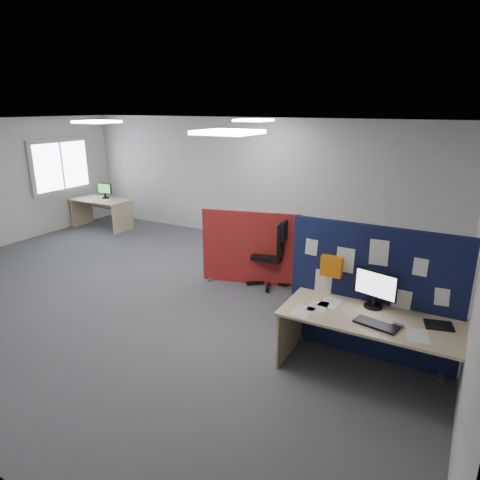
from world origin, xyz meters
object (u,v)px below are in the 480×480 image
at_px(main_desk, 372,328).
at_px(monitor_main, 375,287).
at_px(navy_divider, 371,293).
at_px(red_divider, 251,249).
at_px(office_chair, 276,249).
at_px(second_desk, 102,206).
at_px(monitor_second, 105,190).

bearing_deg(main_desk, monitor_main, 104.88).
relative_size(navy_divider, red_divider, 1.21).
relative_size(main_desk, red_divider, 1.19).
relative_size(main_desk, office_chair, 1.70).
relative_size(navy_divider, monitor_main, 4.00).
height_order(main_desk, second_desk, same).
xyz_separation_m(monitor_main, red_divider, (-2.34, 1.45, -0.35)).
relative_size(navy_divider, office_chair, 1.73).
bearing_deg(main_desk, navy_divider, 108.20).
distance_m(red_divider, second_desk, 5.05).
distance_m(navy_divider, office_chair, 2.34).
height_order(navy_divider, monitor_second, navy_divider).
bearing_deg(red_divider, main_desk, -48.53).
relative_size(navy_divider, second_desk, 1.38).
bearing_deg(navy_divider, office_chair, 142.65).
distance_m(monitor_main, red_divider, 2.78).
distance_m(red_divider, office_chair, 0.44).
height_order(second_desk, monitor_second, monitor_second).
height_order(navy_divider, monitor_main, navy_divider).
bearing_deg(red_divider, office_chair, 1.63).
distance_m(navy_divider, monitor_second, 7.66).
distance_m(navy_divider, main_desk, 0.45).
height_order(main_desk, red_divider, red_divider).
bearing_deg(main_desk, monitor_second, 156.67).
relative_size(main_desk, monitor_main, 3.94).
bearing_deg(office_chair, red_divider, -167.39).
xyz_separation_m(main_desk, second_desk, (-7.26, 3.01, -0.02)).
xyz_separation_m(navy_divider, second_desk, (-7.14, 2.65, -0.29)).
distance_m(main_desk, red_divider, 2.91).
xyz_separation_m(monitor_main, second_desk, (-7.21, 2.81, -0.43)).
bearing_deg(monitor_main, monitor_second, 171.78).
relative_size(monitor_main, monitor_second, 1.22).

